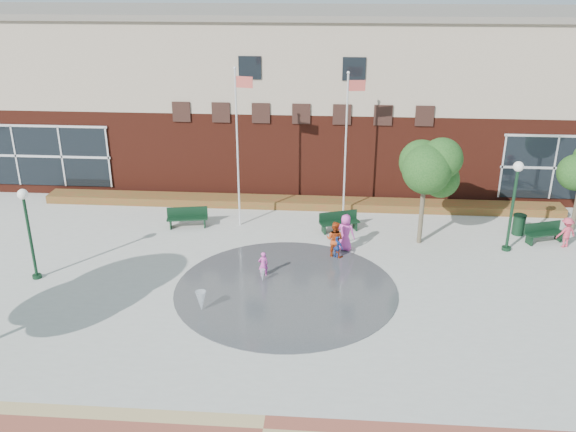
# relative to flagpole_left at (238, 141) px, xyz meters

# --- Properties ---
(ground) EXTENTS (120.00, 120.00, 0.00)m
(ground) POSITION_rel_flagpole_left_xyz_m (2.63, -9.02, -4.10)
(ground) COLOR #666056
(ground) RESTS_ON ground
(plaza_concrete) EXTENTS (46.00, 18.00, 0.01)m
(plaza_concrete) POSITION_rel_flagpole_left_xyz_m (2.63, -5.02, -4.09)
(plaza_concrete) COLOR #A8A8A0
(plaza_concrete) RESTS_ON ground
(splash_pad) EXTENTS (8.40, 8.40, 0.01)m
(splash_pad) POSITION_rel_flagpole_left_xyz_m (2.63, -6.02, -4.09)
(splash_pad) COLOR #383A3D
(splash_pad) RESTS_ON ground
(library_building) EXTENTS (44.40, 10.40, 9.20)m
(library_building) POSITION_rel_flagpole_left_xyz_m (2.63, 8.46, 0.55)
(library_building) COLOR #4D1A10
(library_building) RESTS_ON ground
(flower_bed) EXTENTS (26.00, 1.20, 0.40)m
(flower_bed) POSITION_rel_flagpole_left_xyz_m (2.63, 2.58, -4.10)
(flower_bed) COLOR #A2271A
(flower_bed) RESTS_ON ground
(flagpole_left) EXTENTS (0.85, 0.25, 7.36)m
(flagpole_left) POSITION_rel_flagpole_left_xyz_m (0.00, 0.00, 0.00)
(flagpole_left) COLOR white
(flagpole_left) RESTS_ON ground
(flagpole_right) EXTENTS (0.86, 0.18, 7.01)m
(flagpole_right) POSITION_rel_flagpole_left_xyz_m (4.86, 1.41, -0.18)
(flagpole_right) COLOR white
(flagpole_right) RESTS_ON ground
(lamp_left) EXTENTS (0.39, 0.39, 3.70)m
(lamp_left) POSITION_rel_flagpole_left_xyz_m (-7.15, -5.86, -1.80)
(lamp_left) COLOR #12321D
(lamp_left) RESTS_ON ground
(lamp_right) EXTENTS (0.42, 0.42, 3.98)m
(lamp_right) POSITION_rel_flagpole_left_xyz_m (11.78, -1.85, -1.62)
(lamp_right) COLOR #12321D
(lamp_right) RESTS_ON ground
(bench_left) EXTENTS (1.94, 0.86, 0.95)m
(bench_left) POSITION_rel_flagpole_left_xyz_m (-2.42, -0.45, -3.79)
(bench_left) COLOR #12321D
(bench_left) RESTS_ON ground
(bench_mid) EXTENTS (1.90, 1.11, 0.92)m
(bench_mid) POSITION_rel_flagpole_left_xyz_m (4.63, -0.37, -3.80)
(bench_mid) COLOR #12321D
(bench_mid) RESTS_ON ground
(bench_right) EXTENTS (1.86, 1.07, 0.90)m
(bench_right) POSITION_rel_flagpole_left_xyz_m (13.61, -0.91, -3.81)
(bench_right) COLOR #12321D
(bench_right) RESTS_ON ground
(trash_can) EXTENTS (0.59, 0.59, 0.96)m
(trash_can) POSITION_rel_flagpole_left_xyz_m (12.73, -0.09, -3.61)
(trash_can) COLOR #12321D
(trash_can) RESTS_ON ground
(tree_mid) EXTENTS (2.89, 2.89, 4.87)m
(tree_mid) POSITION_rel_flagpole_left_xyz_m (8.14, -1.36, -0.55)
(tree_mid) COLOR #483E2E
(tree_mid) RESTS_ON ground
(water_jet_a) EXTENTS (0.39, 0.39, 0.75)m
(water_jet_a) POSITION_rel_flagpole_left_xyz_m (-0.22, -7.80, -4.10)
(water_jet_a) COLOR white
(water_jet_a) RESTS_ON ground
(water_jet_b) EXTENTS (0.22, 0.22, 0.50)m
(water_jet_b) POSITION_rel_flagpole_left_xyz_m (1.68, -5.48, -4.10)
(water_jet_b) COLOR white
(water_jet_b) RESTS_ON ground
(child_splash) EXTENTS (0.45, 0.37, 1.06)m
(child_splash) POSITION_rel_flagpole_left_xyz_m (1.66, -5.03, -3.57)
(child_splash) COLOR #DB45B1
(child_splash) RESTS_ON ground
(adult_red) EXTENTS (0.93, 0.83, 1.57)m
(adult_red) POSITION_rel_flagpole_left_xyz_m (4.42, -3.01, -3.31)
(adult_red) COLOR #AE3C14
(adult_red) RESTS_ON ground
(adult_pink) EXTENTS (0.92, 0.75, 1.62)m
(adult_pink) POSITION_rel_flagpole_left_xyz_m (4.87, -2.33, -3.29)
(adult_pink) COLOR #D742B0
(adult_pink) RESTS_ON ground
(child_blue) EXTENTS (0.64, 0.57, 1.04)m
(child_blue) POSITION_rel_flagpole_left_xyz_m (4.52, -3.20, -3.58)
(child_blue) COLOR #23469D
(child_blue) RESTS_ON ground
(person_bench) EXTENTS (0.99, 0.74, 1.37)m
(person_bench) POSITION_rel_flagpole_left_xyz_m (14.37, -1.31, -3.41)
(person_bench) COLOR #C93C52
(person_bench) RESTS_ON ground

